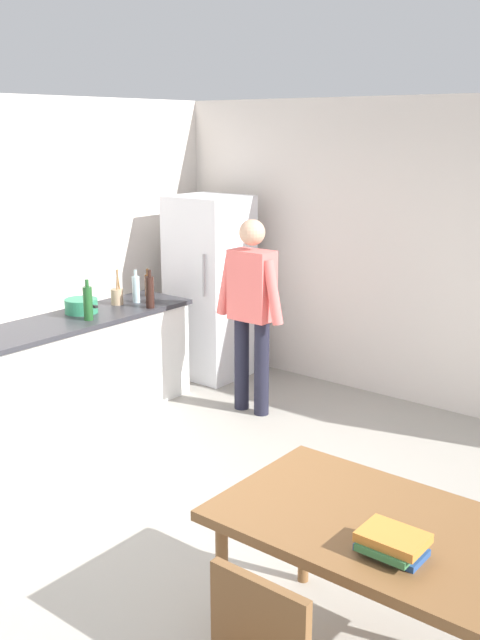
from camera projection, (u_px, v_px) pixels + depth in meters
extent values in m
plane|color=#9E998E|center=(190.00, 535.00, 4.50)|extent=(14.00, 14.00, 0.00)
cube|color=silver|center=(417.00, 255.00, 6.42)|extent=(6.40, 0.12, 2.70)
cube|color=white|center=(79.00, 371.00, 6.20)|extent=(0.60, 2.12, 0.86)
cube|color=#2D2D33|center=(76.00, 320.00, 6.08)|extent=(0.64, 2.20, 0.04)
cube|color=white|center=(210.00, 287.00, 7.23)|extent=(0.70, 0.64, 1.80)
cylinder|color=#B2B2B7|center=(204.00, 275.00, 6.79)|extent=(0.02, 0.02, 0.40)
cylinder|color=#1E1E2D|center=(242.00, 363.00, 6.43)|extent=(0.13, 0.13, 0.84)
cylinder|color=#1E1E2D|center=(262.00, 368.00, 6.30)|extent=(0.13, 0.13, 0.84)
cube|color=#E56660|center=(252.00, 285.00, 6.18)|extent=(0.38, 0.22, 0.60)
sphere|color=tan|center=(252.00, 232.00, 6.06)|extent=(0.22, 0.22, 0.22)
cylinder|color=#E56660|center=(226.00, 285.00, 6.30)|extent=(0.20, 0.09, 0.55)
cylinder|color=#E56660|center=(273.00, 292.00, 6.00)|extent=(0.20, 0.09, 0.55)
cube|color=brown|center=(375.00, 525.00, 3.24)|extent=(1.40, 0.90, 0.05)
cylinder|color=brown|center=(222.00, 585.00, 3.44)|extent=(0.06, 0.06, 0.70)
cylinder|color=brown|center=(304.00, 524.00, 3.97)|extent=(0.06, 0.06, 0.70)
cube|color=brown|center=(259.00, 631.00, 2.60)|extent=(0.42, 0.04, 0.42)
cylinder|color=#2D845B|center=(81.00, 306.00, 6.22)|extent=(0.28, 0.28, 0.12)
cube|color=black|center=(68.00, 301.00, 6.32)|extent=(0.06, 0.03, 0.02)
cube|color=black|center=(94.00, 307.00, 6.12)|extent=(0.06, 0.03, 0.02)
cylinder|color=tan|center=(117.00, 297.00, 6.51)|extent=(0.11, 0.11, 0.14)
cylinder|color=olive|center=(118.00, 282.00, 6.47)|extent=(0.02, 0.05, 0.22)
cylinder|color=olive|center=(117.00, 282.00, 6.46)|extent=(0.02, 0.04, 0.22)
cylinder|color=#1E5123|center=(88.00, 303.00, 5.97)|extent=(0.08, 0.08, 0.28)
cylinder|color=#1E5123|center=(87.00, 283.00, 5.92)|extent=(0.03, 0.03, 0.06)
cylinder|color=#5B3314|center=(148.00, 285.00, 6.83)|extent=(0.06, 0.06, 0.20)
cylinder|color=#5B3314|center=(147.00, 272.00, 6.80)|extent=(0.02, 0.02, 0.06)
cylinder|color=silver|center=(136.00, 289.00, 6.57)|extent=(0.07, 0.07, 0.24)
cylinder|color=silver|center=(135.00, 273.00, 6.53)|extent=(0.03, 0.03, 0.06)
cylinder|color=black|center=(150.00, 292.00, 6.37)|extent=(0.08, 0.08, 0.28)
cylinder|color=black|center=(149.00, 273.00, 6.33)|extent=(0.03, 0.03, 0.06)
cube|color=#284C8E|center=(392.00, 550.00, 2.99)|extent=(0.27, 0.16, 0.03)
cube|color=#387A47|center=(390.00, 547.00, 2.96)|extent=(0.23, 0.19, 0.03)
cube|color=orange|center=(393.00, 538.00, 2.96)|extent=(0.26, 0.20, 0.04)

